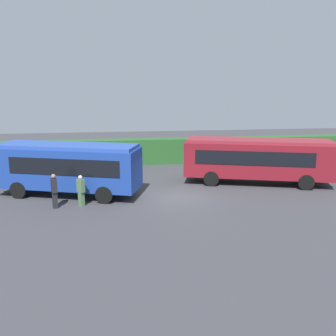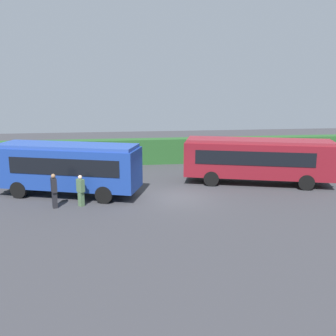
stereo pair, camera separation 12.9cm
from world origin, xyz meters
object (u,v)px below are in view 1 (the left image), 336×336
object	(u,v)px
bus_blue	(68,166)
traffic_cone	(335,171)
bus_maroon	(258,158)
person_right	(81,190)
person_left	(54,190)
person_center	(76,166)

from	to	relation	value
bus_blue	traffic_cone	bearing A→B (deg)	-152.95
traffic_cone	bus_maroon	bearing A→B (deg)	-165.61
person_right	person_left	bearing A→B (deg)	145.64
bus_blue	bus_maroon	world-z (taller)	bus_blue
person_center	person_right	xyz separation A→B (m)	(0.84, -6.54, 0.06)
bus_maroon	person_right	world-z (taller)	bus_maroon
person_right	traffic_cone	xyz separation A→B (m)	(18.00, 5.01, -0.62)
bus_blue	person_left	xyz separation A→B (m)	(-0.49, -2.41, -0.78)
traffic_cone	bus_blue	bearing A→B (deg)	-171.74
bus_blue	person_center	distance (m)	4.38
person_left	bus_blue	bearing A→B (deg)	59.15
bus_maroon	person_left	distance (m)	13.19
bus_maroon	person_right	bearing A→B (deg)	-146.53
bus_blue	person_left	world-z (taller)	bus_blue
bus_blue	traffic_cone	distance (m)	19.16
person_center	traffic_cone	world-z (taller)	person_center
bus_blue	person_center	size ratio (longest dim) A/B	5.40
person_left	person_center	bearing A→B (deg)	65.79
person_left	person_right	world-z (taller)	person_left
person_center	person_right	bearing A→B (deg)	19.42
traffic_cone	person_left	bearing A→B (deg)	-165.10
bus_blue	person_right	world-z (taller)	bus_blue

